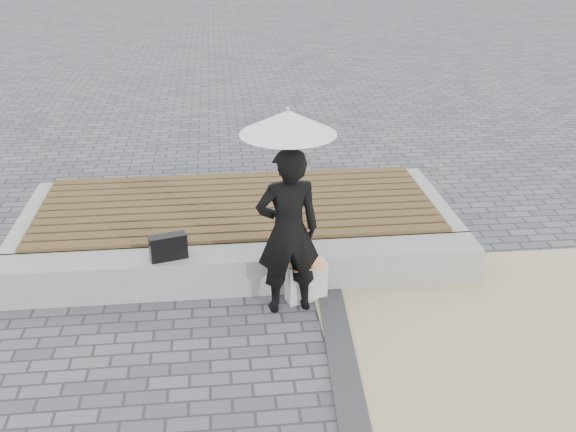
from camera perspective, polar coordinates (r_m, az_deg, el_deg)
The scene contains 10 objects.
ground at distance 5.74m, azimuth -3.08°, elevation -14.08°, with size 80.00×80.00×0.00m, color #525358.
edging_band at distance 5.43m, azimuth 5.53°, elevation -16.63°, with size 0.25×5.20×0.04m, color #323235.
seating_ledge at distance 6.96m, azimuth -3.91°, elevation -4.55°, with size 5.00×0.45×0.40m, color gray.
timber_platform at distance 8.03m, azimuth -4.31°, elevation -0.40°, with size 5.00×2.00×0.40m, color #A0A09B.
timber_decking at distance 7.94m, azimuth -4.36°, elevation 1.03°, with size 4.60×2.00×0.04m, color brown, non-canonical shape.
woman at distance 6.28m, azimuth -0.00°, elevation -1.33°, with size 0.61×0.40×1.68m, color black.
parasol at distance 5.89m, azimuth -0.00°, elevation 8.02°, with size 0.87×0.87×1.11m.
handbag at distance 6.77m, azimuth -10.19°, elevation -2.63°, with size 0.37×0.13×0.26m, color black.
canvas_tote at distance 6.72m, azimuth 1.56°, elevation -5.57°, with size 0.40×0.17×0.42m, color #B8B9B4.
magazine at distance 6.57m, azimuth 1.64°, elevation -4.15°, with size 0.33×0.24×0.01m, color #F24152.
Camera 1 is at (-0.19, -4.48, 3.58)m, focal length 41.62 mm.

